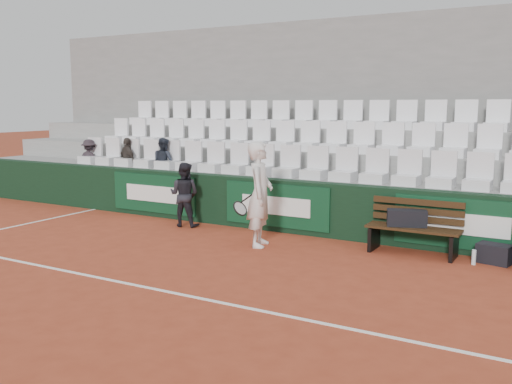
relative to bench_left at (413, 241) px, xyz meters
name	(u,v)px	position (x,y,z in m)	size (l,w,h in m)	color
ground	(154,289)	(-2.50, -3.50, -0.23)	(80.00, 80.00, 0.00)	#9F3D24
court_baseline	(154,289)	(-2.50, -3.50, -0.22)	(18.00, 0.06, 0.01)	white
back_barrier	(292,206)	(-2.43, 0.50, 0.28)	(18.00, 0.34, 1.00)	black
grandstand_tier_front	(303,201)	(-2.50, 1.13, 0.28)	(18.00, 0.95, 1.00)	gray
grandstand_tier_mid	(322,185)	(-2.50, 2.08, 0.50)	(18.00, 0.95, 1.45)	gray
grandstand_tier_back	(339,170)	(-2.50, 3.03, 0.72)	(18.00, 0.95, 1.90)	gray
grandstand_rear_wall	(350,114)	(-2.50, 3.65, 1.98)	(18.00, 0.30, 4.40)	gray
seat_row_front	(300,162)	(-2.50, 0.95, 1.09)	(11.90, 0.44, 0.63)	silver
seat_row_mid	(320,136)	(-2.50, 1.90, 1.54)	(11.90, 0.44, 0.63)	white
seat_row_back	(337,114)	(-2.50, 2.85, 1.99)	(11.90, 0.44, 0.63)	white
bench_left	(413,241)	(0.00, 0.00, 0.00)	(1.50, 0.56, 0.45)	#362110
sports_bag_left	(407,218)	(-0.12, 0.04, 0.36)	(0.63, 0.27, 0.27)	black
sports_bag_ground	(494,254)	(1.24, 0.09, -0.07)	(0.50, 0.30, 0.30)	black
water_bottle_near	(375,241)	(-0.67, 0.11, -0.11)	(0.07, 0.07, 0.24)	silver
water_bottle_far	(474,257)	(0.97, -0.15, -0.11)	(0.07, 0.07, 0.23)	silver
tennis_player	(260,194)	(-2.45, -0.73, 0.68)	(0.81, 0.76, 1.81)	silver
ball_kid	(184,195)	(-4.55, -0.08, 0.42)	(0.63, 0.49, 1.29)	black
spectator_a	(89,142)	(-8.27, 1.00, 1.29)	(0.67, 0.38, 1.03)	#282025
spectator_b	(127,142)	(-7.02, 1.00, 1.33)	(0.65, 0.27, 1.11)	#332D28
spectator_c	(163,143)	(-5.93, 1.00, 1.34)	(0.55, 0.43, 1.14)	#212732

